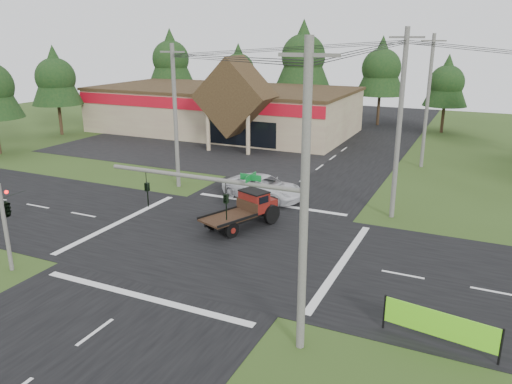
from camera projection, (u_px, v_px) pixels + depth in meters
The scene contains 20 objects.
ground at pixel (220, 241), 27.94m from camera, with size 120.00×120.00×0.00m, color #2F4619.
road_ns at pixel (220, 241), 27.93m from camera, with size 12.00×120.00×0.02m, color black.
road_ew at pixel (220, 240), 27.93m from camera, with size 120.00×12.00×0.02m, color black.
parking_apron at pixel (189, 150), 50.00m from camera, with size 28.00×14.00×0.02m, color black.
cvs_building at pixel (224, 108), 59.01m from camera, with size 30.40×18.20×9.19m.
traffic_signal_mast at pixel (259, 228), 17.79m from camera, with size 8.12×0.24×7.00m.
traffic_signal_corner at pixel (4, 201), 23.56m from camera, with size 0.53×2.48×4.40m.
utility_pole_nr at pixel (304, 202), 16.75m from camera, with size 2.00×0.30×11.00m.
utility_pole_nw at pixel (175, 116), 36.47m from camera, with size 2.00×0.30×10.50m.
utility_pole_ne at pixel (399, 125), 29.89m from camera, with size 2.00×0.30×11.50m.
utility_pole_n at pixel (428, 101), 42.05m from camera, with size 2.00×0.30×11.20m.
tree_row_a at pixel (171, 57), 72.21m from camera, with size 6.72×6.72×12.12m.
tree_row_b at pixel (238, 68), 70.33m from camera, with size 5.60×5.60×10.10m.
tree_row_c at pixel (303, 54), 64.84m from camera, with size 7.28×7.28×13.13m.
tree_row_d at pixel (382, 66), 62.09m from camera, with size 6.16×6.16×11.11m.
tree_row_e at pixel (447, 81), 57.55m from camera, with size 5.04×5.04×9.09m.
tree_side_w at pixel (55, 76), 56.10m from camera, with size 5.60×5.60×10.10m.
antique_flatbed_truck at pixel (242, 211), 29.57m from camera, with size 1.94×5.08×2.12m, color #51130B, non-canonical shape.
roadside_banner at pixel (439, 328), 18.26m from camera, with size 4.25×0.12×1.45m, color #6BDB1D, non-canonical shape.
white_pickup at pixel (264, 187), 35.00m from camera, with size 2.70×5.86×1.63m, color silver.
Camera 1 is at (12.71, -22.59, 10.95)m, focal length 35.00 mm.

